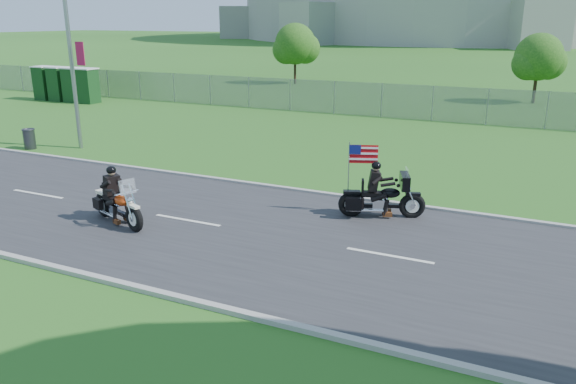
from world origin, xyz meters
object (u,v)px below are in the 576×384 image
at_px(porta_toilet_b, 73,85).
at_px(porta_toilet_d, 44,84).
at_px(streetlight, 71,19).
at_px(porta_toilet_c, 58,84).
at_px(porta_toilet_a, 88,86).
at_px(trash_can, 29,139).
at_px(motorcycle_lead, 117,206).
at_px(motorcycle_follow, 382,199).

bearing_deg(porta_toilet_b, porta_toilet_d, 180.00).
bearing_deg(porta_toilet_b, streetlight, -43.35).
relative_size(porta_toilet_b, porta_toilet_c, 1.00).
relative_size(porta_toilet_a, porta_toilet_d, 1.00).
relative_size(streetlight, trash_can, 11.29).
distance_m(porta_toilet_c, motorcycle_lead, 27.74).
distance_m(porta_toilet_b, motorcycle_follow, 30.02).
xyz_separation_m(porta_toilet_c, porta_toilet_d, (-1.40, 0.00, 0.00)).
xyz_separation_m(streetlight, trash_can, (-1.97, -1.31, -5.20)).
distance_m(porta_toilet_c, motorcycle_follow, 31.25).
bearing_deg(porta_toilet_c, motorcycle_follow, -27.20).
height_order(porta_toilet_b, motorcycle_follow, porta_toilet_b).
bearing_deg(trash_can, porta_toilet_a, 123.65).
xyz_separation_m(motorcycle_lead, trash_can, (-10.27, 5.90, -0.09)).
relative_size(porta_toilet_b, motorcycle_lead, 0.95).
bearing_deg(porta_toilet_b, trash_can, -51.99).
xyz_separation_m(streetlight, porta_toilet_d, (-14.22, 10.78, -4.49)).
bearing_deg(porta_toilet_a, porta_toilet_d, 180.00).
xyz_separation_m(porta_toilet_a, porta_toilet_c, (-2.80, 0.00, 0.00)).
xyz_separation_m(porta_toilet_a, trash_can, (8.05, -12.09, -0.71)).
xyz_separation_m(streetlight, motorcycle_lead, (8.29, -7.21, -5.10)).
relative_size(streetlight, porta_toilet_d, 4.35).
height_order(porta_toilet_a, motorcycle_follow, porta_toilet_a).
height_order(porta_toilet_b, trash_can, porta_toilet_b).
bearing_deg(streetlight, porta_toilet_d, 142.83).
xyz_separation_m(porta_toilet_c, motorcycle_lead, (21.11, -17.99, -0.61)).
height_order(motorcycle_follow, trash_can, motorcycle_follow).
height_order(porta_toilet_b, porta_toilet_c, same).
height_order(porta_toilet_d, trash_can, porta_toilet_d).
distance_m(motorcycle_lead, trash_can, 11.84).
xyz_separation_m(porta_toilet_a, motorcycle_lead, (18.31, -17.99, -0.61)).
bearing_deg(streetlight, porta_toilet_c, 139.94).
relative_size(motorcycle_lead, motorcycle_follow, 0.99).
height_order(porta_toilet_a, porta_toilet_b, same).
relative_size(porta_toilet_b, motorcycle_follow, 0.94).
xyz_separation_m(porta_toilet_a, motorcycle_follow, (24.99, -14.29, -0.56)).
xyz_separation_m(porta_toilet_a, porta_toilet_d, (-4.20, 0.00, 0.00)).
distance_m(motorcycle_lead, motorcycle_follow, 7.63).
height_order(porta_toilet_c, motorcycle_lead, porta_toilet_c).
xyz_separation_m(porta_toilet_b, motorcycle_follow, (26.39, -14.29, -0.56)).
height_order(porta_toilet_a, porta_toilet_c, same).
distance_m(porta_toilet_d, motorcycle_lead, 28.82).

